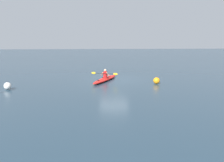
{
  "coord_description": "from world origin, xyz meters",
  "views": [
    {
      "loc": [
        2.14,
        20.51,
        3.42
      ],
      "look_at": [
        0.69,
        5.36,
        0.81
      ],
      "focal_mm": 37.73,
      "sensor_mm": 36.0,
      "label": 1
    }
  ],
  "objects_px": {
    "kayaker": "(105,74)",
    "mooring_buoy_white_far": "(157,81)",
    "mooring_buoy_red_near": "(8,86)",
    "kayak": "(105,79)"
  },
  "relations": [
    {
      "from": "kayak",
      "to": "kayaker",
      "type": "distance_m",
      "value": 0.46
    },
    {
      "from": "mooring_buoy_white_far",
      "to": "kayaker",
      "type": "bearing_deg",
      "value": -23.98
    },
    {
      "from": "mooring_buoy_red_near",
      "to": "kayak",
      "type": "bearing_deg",
      "value": -157.28
    },
    {
      "from": "kayaker",
      "to": "mooring_buoy_white_far",
      "type": "distance_m",
      "value": 4.41
    },
    {
      "from": "kayaker",
      "to": "mooring_buoy_white_far",
      "type": "xyz_separation_m",
      "value": [
        -4.02,
        1.79,
        -0.34
      ]
    },
    {
      "from": "kayaker",
      "to": "mooring_buoy_white_far",
      "type": "bearing_deg",
      "value": 156.02
    },
    {
      "from": "kayak",
      "to": "mooring_buoy_white_far",
      "type": "bearing_deg",
      "value": 155.56
    },
    {
      "from": "kayak",
      "to": "mooring_buoy_red_near",
      "type": "xyz_separation_m",
      "value": [
        7.15,
        2.99,
        0.11
      ]
    },
    {
      "from": "kayak",
      "to": "kayaker",
      "type": "xyz_separation_m",
      "value": [
        0.02,
        0.03,
        0.46
      ]
    },
    {
      "from": "mooring_buoy_white_far",
      "to": "mooring_buoy_red_near",
      "type": "bearing_deg",
      "value": 6.0
    }
  ]
}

